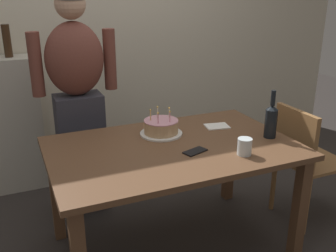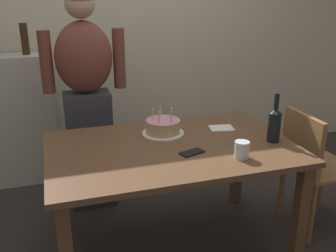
# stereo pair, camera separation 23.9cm
# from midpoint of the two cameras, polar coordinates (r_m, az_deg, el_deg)

# --- Properties ---
(ground_plane) EXTENTS (10.00, 10.00, 0.00)m
(ground_plane) POSITION_cam_midpoint_polar(r_m,az_deg,el_deg) (2.72, 3.11, -17.49)
(ground_plane) COLOR #332D2B
(back_wall) EXTENTS (5.20, 0.10, 2.60)m
(back_wall) POSITION_cam_midpoint_polar(r_m,az_deg,el_deg) (3.67, -5.17, 14.32)
(back_wall) COLOR beige
(back_wall) RESTS_ON ground_plane
(dining_table) EXTENTS (1.50, 0.96, 0.74)m
(dining_table) POSITION_cam_midpoint_polar(r_m,az_deg,el_deg) (2.39, 3.40, -5.15)
(dining_table) COLOR brown
(dining_table) RESTS_ON ground_plane
(birthday_cake) EXTENTS (0.28, 0.28, 0.18)m
(birthday_cake) POSITION_cam_midpoint_polar(r_m,az_deg,el_deg) (2.51, 1.97, -0.26)
(birthday_cake) COLOR white
(birthday_cake) RESTS_ON dining_table
(water_glass_near) EXTENTS (0.08, 0.08, 0.10)m
(water_glass_near) POSITION_cam_midpoint_polar(r_m,az_deg,el_deg) (2.23, 13.94, -3.51)
(water_glass_near) COLOR silver
(water_glass_near) RESTS_ON dining_table
(wine_bottle) EXTENTS (0.08, 0.08, 0.31)m
(wine_bottle) POSITION_cam_midpoint_polar(r_m,az_deg,el_deg) (2.50, 18.19, 0.27)
(wine_bottle) COLOR black
(wine_bottle) RESTS_ON dining_table
(cell_phone) EXTENTS (0.16, 0.11, 0.01)m
(cell_phone) POSITION_cam_midpoint_polar(r_m,az_deg,el_deg) (2.26, 6.61, -3.99)
(cell_phone) COLOR black
(cell_phone) RESTS_ON dining_table
(napkin_stack) EXTENTS (0.18, 0.15, 0.01)m
(napkin_stack) POSITION_cam_midpoint_polar(r_m,az_deg,el_deg) (2.67, 10.48, -0.36)
(napkin_stack) COLOR white
(napkin_stack) RESTS_ON dining_table
(person_man_bearded) EXTENTS (0.61, 0.27, 1.66)m
(person_man_bearded) POSITION_cam_midpoint_polar(r_m,az_deg,el_deg) (2.90, -9.68, 4.00)
(person_man_bearded) COLOR #33333D
(person_man_bearded) RESTS_ON ground_plane
(dining_chair) EXTENTS (0.42, 0.42, 0.87)m
(dining_chair) POSITION_cam_midpoint_polar(r_m,az_deg,el_deg) (2.88, 22.82, -5.01)
(dining_chair) COLOR olive
(dining_chair) RESTS_ON ground_plane
(shelf_cabinet) EXTENTS (0.87, 0.30, 1.39)m
(shelf_cabinet) POSITION_cam_midpoint_polar(r_m,az_deg,el_deg) (3.53, -21.37, 0.68)
(shelf_cabinet) COLOR beige
(shelf_cabinet) RESTS_ON ground_plane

